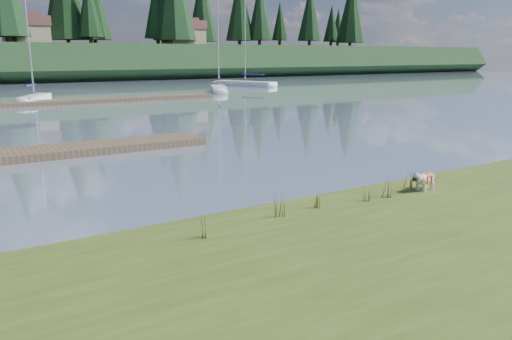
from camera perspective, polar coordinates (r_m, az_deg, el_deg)
ground at (r=41.32m, az=-24.66°, el=6.70°), size 200.00×200.00×0.00m
bank at (r=7.91m, az=13.84°, el=-14.17°), size 60.00×9.00×0.35m
bulldog at (r=13.44m, az=18.76°, el=-0.90°), size 0.84×0.41×0.49m
dock_far at (r=41.60m, az=-21.94°, el=7.19°), size 26.00×2.20×0.30m
sailboat_bg_2 at (r=44.30m, az=-23.79°, el=7.57°), size 3.56×5.63×8.86m
sailboat_bg_4 at (r=52.10m, az=-4.30°, el=9.28°), size 4.17×7.00×10.50m
sailboat_bg_5 at (r=62.04m, az=-1.83°, el=9.91°), size 5.25×9.05×12.86m
weed_0 at (r=10.69m, az=2.58°, el=-4.14°), size 0.17×0.14×0.55m
weed_1 at (r=11.34m, az=6.87°, el=-3.53°), size 0.17×0.14×0.41m
weed_2 at (r=12.53m, az=15.02°, el=-1.94°), size 0.17×0.14×0.59m
weed_3 at (r=9.48m, az=-6.23°, el=-6.33°), size 0.17×0.14×0.62m
weed_4 at (r=12.10m, az=12.59°, el=-2.75°), size 0.17×0.14×0.38m
weed_5 at (r=13.55m, az=17.24°, el=-1.08°), size 0.17×0.14×0.52m
mud_lip at (r=11.19m, az=-2.49°, el=-6.12°), size 60.00×0.50×0.14m
conifer_5 at (r=83.60m, az=-18.58°, el=17.29°), size 3.96×3.96×10.35m
conifer_7 at (r=94.81m, az=-1.92°, el=18.18°), size 5.28×5.28×13.20m
conifer_8 at (r=98.67m, az=6.19°, el=17.52°), size 4.62×4.62×11.77m
conifer_9 at (r=109.39m, az=10.85°, el=17.64°), size 5.94×5.94×14.62m
house_1 at (r=82.66m, az=-24.82°, el=14.39°), size 6.30×5.30×4.65m
house_2 at (r=87.29m, az=-8.30°, el=15.29°), size 6.30×5.30×4.65m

